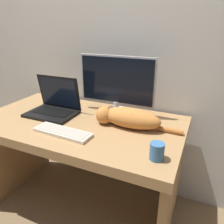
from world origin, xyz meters
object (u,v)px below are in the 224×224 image
object	(u,v)px
monitor	(117,84)
cat	(127,117)
laptop	(54,107)
coffee_mug	(157,151)
external_keyboard	(63,132)

from	to	relation	value
monitor	cat	size ratio (longest dim) A/B	1.00
laptop	cat	bearing A→B (deg)	0.62
laptop	cat	xyz separation A→B (m)	(0.57, 0.01, 0.01)
laptop	coffee_mug	bearing A→B (deg)	-18.69
monitor	laptop	world-z (taller)	monitor
monitor	coffee_mug	world-z (taller)	monitor
coffee_mug	external_keyboard	bearing A→B (deg)	176.92
cat	coffee_mug	size ratio (longest dim) A/B	6.38
monitor	laptop	distance (m)	0.49
external_keyboard	laptop	bearing A→B (deg)	138.63
monitor	laptop	size ratio (longest dim) A/B	1.60
monitor	external_keyboard	distance (m)	0.52
monitor	cat	distance (m)	0.29
external_keyboard	cat	distance (m)	0.41
monitor	coffee_mug	bearing A→B (deg)	-48.79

